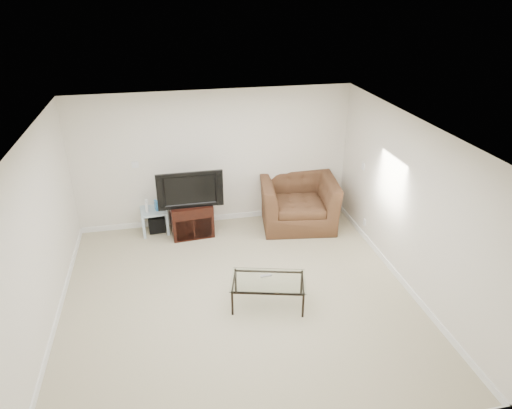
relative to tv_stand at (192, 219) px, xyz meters
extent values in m
plane|color=tan|center=(0.51, -2.05, -0.30)|extent=(5.00, 5.00, 0.00)
plane|color=white|center=(0.51, -2.05, 2.20)|extent=(5.00, 5.00, 0.00)
cube|color=silver|center=(0.51, 0.45, 0.95)|extent=(5.00, 0.02, 2.50)
cube|color=silver|center=(-1.99, -2.05, 0.95)|extent=(0.02, 5.00, 2.50)
cube|color=silver|center=(3.01, -2.05, 0.95)|extent=(0.02, 5.00, 2.50)
cube|color=white|center=(-0.89, 0.44, 0.95)|extent=(0.12, 0.02, 0.12)
cube|color=white|center=(2.99, -0.45, 0.95)|extent=(0.02, 0.09, 0.13)
cube|color=white|center=(2.99, -0.75, 0.00)|extent=(0.02, 0.08, 0.12)
cube|color=black|center=(0.00, -0.04, 0.20)|extent=(0.45, 0.34, 0.06)
imported|color=black|center=(0.00, -0.03, 0.63)|extent=(1.06, 0.22, 0.65)
cube|color=black|center=(-0.63, 0.25, -0.15)|extent=(0.31, 0.31, 0.29)
cube|color=white|center=(-0.77, 0.20, 0.24)|extent=(0.05, 0.15, 0.20)
cube|color=#337FCC|center=(-0.60, 0.22, 0.23)|extent=(0.07, 0.14, 0.18)
imported|color=#563221|center=(1.98, 0.00, 0.30)|extent=(1.49, 1.07, 1.20)
cube|color=#B2B2B7|center=(0.88, -2.14, 0.11)|extent=(0.16, 0.05, 0.02)
camera|label=1|loc=(-0.34, -7.32, 3.83)|focal=32.00mm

